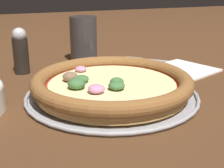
# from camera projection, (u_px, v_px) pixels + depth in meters

# --- Properties ---
(ground_plane) EXTENTS (3.00, 3.00, 0.00)m
(ground_plane) POSITION_uv_depth(u_px,v_px,m) (112.00, 97.00, 0.57)
(ground_plane) COLOR #4C2D19
(pizza_tray) EXTENTS (0.31, 0.31, 0.01)m
(pizza_tray) POSITION_uv_depth(u_px,v_px,m) (112.00, 95.00, 0.57)
(pizza_tray) COLOR #9E9EA3
(pizza_tray) RESTS_ON ground_plane
(pizza) EXTENTS (0.29, 0.29, 0.04)m
(pizza) POSITION_uv_depth(u_px,v_px,m) (112.00, 83.00, 0.56)
(pizza) COLOR tan
(pizza) RESTS_ON pizza_tray
(drinking_cup) EXTENTS (0.07, 0.07, 0.12)m
(drinking_cup) POSITION_uv_depth(u_px,v_px,m) (84.00, 39.00, 0.80)
(drinking_cup) COLOR #383333
(drinking_cup) RESTS_ON ground_plane
(napkin) EXTENTS (0.17, 0.16, 0.01)m
(napkin) POSITION_uv_depth(u_px,v_px,m) (185.00, 68.00, 0.74)
(napkin) COLOR white
(napkin) RESTS_ON ground_plane
(fork) EXTENTS (0.14, 0.14, 0.00)m
(fork) POSITION_uv_depth(u_px,v_px,m) (153.00, 60.00, 0.82)
(fork) COLOR #B7B7BC
(fork) RESTS_ON ground_plane
(pepper_shaker) EXTENTS (0.03, 0.03, 0.10)m
(pepper_shaker) POSITION_uv_depth(u_px,v_px,m) (21.00, 51.00, 0.70)
(pepper_shaker) COLOR black
(pepper_shaker) RESTS_ON ground_plane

